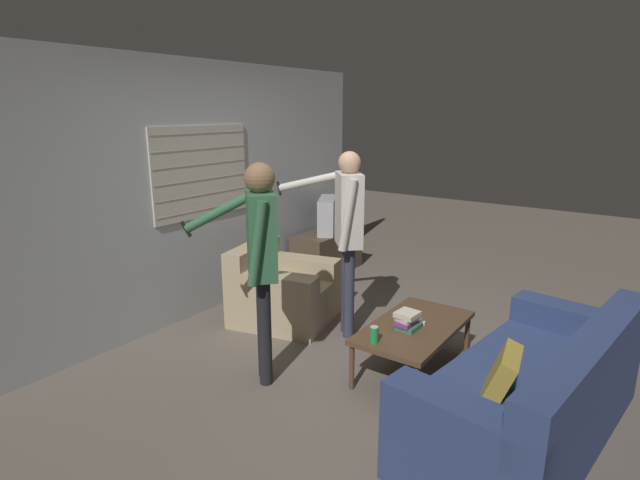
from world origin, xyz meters
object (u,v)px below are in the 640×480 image
(couch_blue, at_px, (533,395))
(soda_can, at_px, (374,335))
(book_stack, at_px, (408,320))
(coffee_table, at_px, (414,329))
(person_right_standing, at_px, (347,222))
(spare_remote, at_px, (417,322))
(armchair_beige, at_px, (281,291))
(tv, at_px, (327,215))
(person_left_standing, at_px, (260,248))

(couch_blue, bearing_deg, soda_can, 104.19)
(couch_blue, relative_size, book_stack, 9.63)
(coffee_table, xyz_separation_m, person_right_standing, (0.28, 0.82, 0.72))
(book_stack, height_order, spare_remote, book_stack)
(coffee_table, relative_size, book_stack, 5.10)
(armchair_beige, height_order, person_right_standing, person_right_standing)
(couch_blue, relative_size, coffee_table, 1.89)
(coffee_table, xyz_separation_m, book_stack, (-0.09, 0.02, 0.11))
(armchair_beige, height_order, book_stack, armchair_beige)
(person_right_standing, bearing_deg, coffee_table, -151.21)
(couch_blue, xyz_separation_m, book_stack, (0.24, 1.01, 0.17))
(coffee_table, xyz_separation_m, spare_remote, (0.04, -0.00, 0.05))
(coffee_table, distance_m, tv, 2.70)
(coffee_table, height_order, book_stack, book_stack)
(soda_can, bearing_deg, spare_remote, -13.24)
(tv, height_order, person_right_standing, person_right_standing)
(person_right_standing, relative_size, spare_remote, 12.68)
(tv, relative_size, spare_remote, 4.78)
(armchair_beige, relative_size, soda_can, 8.61)
(person_right_standing, xyz_separation_m, spare_remote, (-0.24, -0.83, -0.67))
(couch_blue, bearing_deg, armchair_beige, 86.23)
(soda_can, xyz_separation_m, spare_remote, (0.49, -0.12, -0.05))
(spare_remote, bearing_deg, person_right_standing, 59.84)
(tv, height_order, book_stack, tv)
(spare_remote, bearing_deg, couch_blue, -124.70)
(person_left_standing, xyz_separation_m, soda_can, (0.34, -0.79, -0.61))
(coffee_table, distance_m, book_stack, 0.14)
(couch_blue, xyz_separation_m, coffee_table, (0.33, 0.99, 0.06))
(armchair_beige, height_order, coffee_table, armchair_beige)
(couch_blue, bearing_deg, person_left_standing, 111.52)
(tv, distance_m, person_left_standing, 2.78)
(couch_blue, height_order, armchair_beige, couch_blue)
(coffee_table, distance_m, person_right_standing, 1.13)
(soda_can, height_order, spare_remote, soda_can)
(armchair_beige, xyz_separation_m, person_left_standing, (-0.98, -0.64, 0.78))
(coffee_table, distance_m, soda_can, 0.48)
(soda_can, distance_m, spare_remote, 0.51)
(armchair_beige, distance_m, person_left_standing, 1.41)
(tv, distance_m, spare_remote, 2.67)
(person_right_standing, distance_m, soda_can, 1.19)
(couch_blue, relative_size, person_right_standing, 1.21)
(person_left_standing, bearing_deg, couch_blue, -122.85)
(tv, xyz_separation_m, book_stack, (-1.82, -2.02, -0.28))
(tv, relative_size, book_stack, 3.01)
(soda_can, bearing_deg, tv, 41.43)
(book_stack, bearing_deg, coffee_table, -11.01)
(couch_blue, distance_m, book_stack, 1.05)
(coffee_table, distance_m, person_left_standing, 1.40)
(armchair_beige, height_order, tv, tv)
(tv, bearing_deg, person_right_standing, 10.40)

